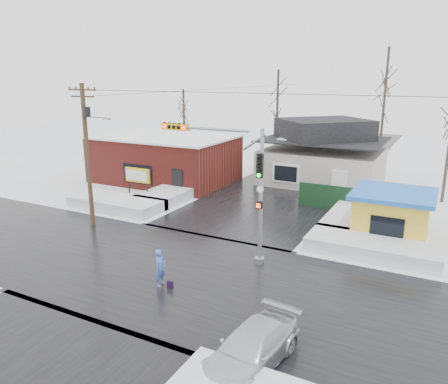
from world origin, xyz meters
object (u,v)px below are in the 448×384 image
at_px(pedestrian, 160,268).
at_px(car, 251,349).
at_px(kiosk, 392,215).
at_px(utility_pole, 88,147).
at_px(traffic_signal, 233,175).
at_px(marquee_sign, 138,176).

relative_size(pedestrian, car, 0.38).
bearing_deg(car, kiosk, 87.67).
relative_size(utility_pole, car, 1.98).
xyz_separation_m(kiosk, pedestrian, (-8.57, -11.42, -0.59)).
height_order(pedestrian, car, pedestrian).
distance_m(traffic_signal, utility_pole, 10.39).
height_order(traffic_signal, utility_pole, utility_pole).
xyz_separation_m(utility_pole, kiosk, (17.43, 6.49, -3.65)).
bearing_deg(car, pedestrian, 158.30).
distance_m(traffic_signal, kiosk, 10.43).
xyz_separation_m(utility_pole, marquee_sign, (-1.07, 5.99, -3.19)).
bearing_deg(marquee_sign, car, -41.70).
bearing_deg(kiosk, traffic_signal, -135.16).
xyz_separation_m(marquee_sign, pedestrian, (9.93, -10.92, -1.05)).
height_order(utility_pole, pedestrian, utility_pole).
bearing_deg(kiosk, marquee_sign, -178.45).
bearing_deg(pedestrian, car, -118.01).
relative_size(traffic_signal, utility_pole, 0.78).
bearing_deg(utility_pole, car, -28.98).
xyz_separation_m(marquee_sign, kiosk, (18.50, 0.50, -0.46)).
height_order(utility_pole, kiosk, utility_pole).
xyz_separation_m(utility_pole, car, (14.96, -8.28, -4.45)).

